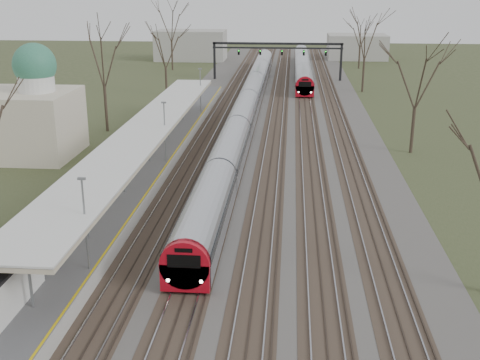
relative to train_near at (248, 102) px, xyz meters
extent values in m
cube|color=#474442|center=(2.50, -3.11, -1.43)|extent=(24.00, 160.00, 0.10)
cube|color=#4C3828|center=(-3.50, -3.11, -1.39)|extent=(2.60, 160.00, 0.06)
cube|color=gray|center=(-4.22, -3.11, -1.32)|extent=(0.07, 160.00, 0.12)
cube|color=gray|center=(-2.78, -3.11, -1.32)|extent=(0.07, 160.00, 0.12)
cube|color=#4C3828|center=(0.00, -3.11, -1.39)|extent=(2.60, 160.00, 0.06)
cube|color=gray|center=(-0.72, -3.11, -1.32)|extent=(0.07, 160.00, 0.12)
cube|color=gray|center=(0.72, -3.11, -1.32)|extent=(0.07, 160.00, 0.12)
cube|color=#4C3828|center=(3.50, -3.11, -1.39)|extent=(2.60, 160.00, 0.06)
cube|color=gray|center=(2.78, -3.11, -1.32)|extent=(0.07, 160.00, 0.12)
cube|color=gray|center=(4.22, -3.11, -1.32)|extent=(0.07, 160.00, 0.12)
cube|color=#4C3828|center=(7.00, -3.11, -1.39)|extent=(2.60, 160.00, 0.06)
cube|color=gray|center=(6.28, -3.11, -1.32)|extent=(0.07, 160.00, 0.12)
cube|color=gray|center=(7.72, -3.11, -1.32)|extent=(0.07, 160.00, 0.12)
cube|color=#4C3828|center=(10.50, -3.11, -1.39)|extent=(2.60, 160.00, 0.06)
cube|color=gray|center=(9.78, -3.11, -1.32)|extent=(0.07, 160.00, 0.12)
cube|color=gray|center=(11.22, -3.11, -1.32)|extent=(0.07, 160.00, 0.12)
cube|color=#9E9B93|center=(-6.55, -20.61, -0.98)|extent=(3.50, 69.00, 1.00)
cylinder|color=slate|center=(-6.55, -48.11, 1.02)|extent=(0.14, 0.14, 3.00)
cylinder|color=slate|center=(-6.55, -40.11, 1.02)|extent=(0.14, 0.14, 3.00)
cylinder|color=slate|center=(-6.55, -32.11, 1.02)|extent=(0.14, 0.14, 3.00)
cylinder|color=slate|center=(-6.55, -24.11, 1.02)|extent=(0.14, 0.14, 3.00)
cylinder|color=slate|center=(-6.55, -16.11, 1.02)|extent=(0.14, 0.14, 3.00)
cylinder|color=slate|center=(-6.55, -8.11, 1.02)|extent=(0.14, 0.14, 3.00)
cube|color=silver|center=(-6.55, -25.11, 2.57)|extent=(4.10, 50.00, 0.12)
cube|color=#BDB092|center=(-6.55, -25.11, 2.40)|extent=(4.10, 50.00, 0.25)
cube|color=beige|center=(-19.50, -20.11, 1.52)|extent=(10.00, 8.00, 6.00)
cylinder|color=silver|center=(-17.50, -20.11, 5.72)|extent=(3.20, 3.20, 2.50)
sphere|color=#296850|center=(-17.50, -20.11, 6.92)|extent=(3.80, 3.80, 3.80)
cube|color=black|center=(-7.50, 26.89, 1.52)|extent=(0.35, 0.35, 6.00)
cube|color=black|center=(13.00, 26.89, 1.52)|extent=(0.35, 0.35, 6.00)
cube|color=black|center=(2.75, 26.89, 4.42)|extent=(21.00, 0.35, 0.35)
cube|color=black|center=(2.75, 26.89, 3.72)|extent=(21.00, 0.25, 0.25)
cube|color=black|center=(-3.50, 26.69, 3.02)|extent=(0.32, 0.22, 0.85)
sphere|color=#0CFF19|center=(-3.50, 26.55, 3.27)|extent=(0.16, 0.16, 0.16)
cube|color=black|center=(0.00, 26.69, 3.02)|extent=(0.32, 0.22, 0.85)
sphere|color=#0CFF19|center=(0.00, 26.55, 3.27)|extent=(0.16, 0.16, 0.16)
cube|color=black|center=(3.50, 26.69, 3.02)|extent=(0.32, 0.22, 0.85)
sphere|color=#0CFF19|center=(3.50, 26.55, 3.27)|extent=(0.16, 0.16, 0.16)
cube|color=black|center=(7.00, 26.69, 3.02)|extent=(0.32, 0.22, 0.85)
sphere|color=#0CFF19|center=(7.00, 26.55, 3.27)|extent=(0.16, 0.16, 0.16)
cube|color=black|center=(10.50, 26.69, 3.02)|extent=(0.32, 0.22, 0.85)
sphere|color=#0CFF19|center=(10.50, 26.55, 3.27)|extent=(0.16, 0.16, 0.16)
cylinder|color=#2D231C|center=(-14.50, -10.11, 1.00)|extent=(0.30, 0.30, 4.95)
cylinder|color=#2D231C|center=(16.50, -16.11, 0.77)|extent=(0.30, 0.30, 4.50)
cube|color=#B3B6BE|center=(0.00, 0.24, -0.38)|extent=(2.55, 90.00, 1.60)
cylinder|color=#B3B6BE|center=(0.00, 0.24, 0.27)|extent=(2.60, 89.70, 2.60)
cube|color=black|center=(0.00, 0.24, 0.37)|extent=(2.62, 89.40, 0.55)
cube|color=#A50916|center=(0.00, -44.66, -0.43)|extent=(2.55, 0.50, 1.50)
cylinder|color=#A50916|center=(0.00, -44.61, 0.27)|extent=(2.60, 0.60, 2.60)
cube|color=black|center=(0.00, -44.88, 0.57)|extent=(1.70, 0.12, 0.70)
sphere|color=white|center=(-0.85, -44.86, -0.53)|extent=(0.22, 0.22, 0.22)
sphere|color=white|center=(0.85, -44.86, -0.53)|extent=(0.22, 0.22, 0.22)
cube|color=black|center=(0.00, 0.24, -1.30)|extent=(1.80, 89.00, 0.35)
cube|color=#B3B6BE|center=(7.00, 33.24, -0.38)|extent=(2.55, 45.00, 1.60)
cylinder|color=#B3B6BE|center=(7.00, 33.24, 0.27)|extent=(2.60, 44.70, 2.60)
cube|color=black|center=(7.00, 33.24, 0.37)|extent=(2.62, 44.40, 0.55)
cube|color=#A50916|center=(7.00, 10.84, -0.43)|extent=(2.55, 0.50, 1.50)
cylinder|color=#A50916|center=(7.00, 10.89, 0.27)|extent=(2.60, 0.60, 2.60)
cube|color=black|center=(7.00, 10.62, 0.57)|extent=(1.70, 0.12, 0.70)
sphere|color=white|center=(6.15, 10.64, -0.53)|extent=(0.22, 0.22, 0.22)
sphere|color=white|center=(7.85, 10.64, -0.53)|extent=(0.22, 0.22, 0.22)
cube|color=black|center=(7.00, 33.24, -1.30)|extent=(1.80, 44.00, 0.35)
imported|color=#392C57|center=(-6.82, -44.33, 0.38)|extent=(0.48, 0.67, 1.72)
camera|label=1|loc=(5.12, -71.83, 13.87)|focal=45.00mm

